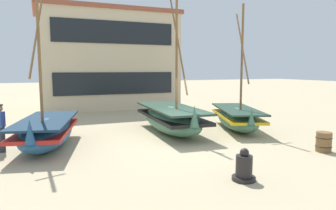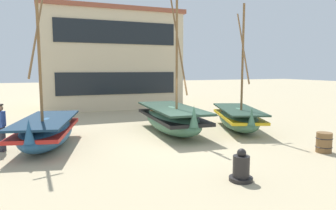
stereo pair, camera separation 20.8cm
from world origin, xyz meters
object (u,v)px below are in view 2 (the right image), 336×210
(fishing_boat_far_right, at_px, (47,131))
(fisherman_by_hull, at_px, (1,128))
(capstan_winch, at_px, (241,168))
(wooden_barrel, at_px, (324,142))
(fishing_boat_near_left, at_px, (238,118))
(fishing_boat_centre_large, at_px, (172,118))
(harbor_building_main, at_px, (110,59))

(fishing_boat_far_right, xyz_separation_m, fisherman_by_hull, (-1.48, -0.08, 0.23))
(capstan_winch, relative_size, wooden_barrel, 1.23)
(fishing_boat_near_left, bearing_deg, fishing_boat_centre_large, 171.40)
(fishing_boat_near_left, height_order, fisherman_by_hull, fishing_boat_near_left)
(fishing_boat_centre_large, distance_m, harbor_building_main, 11.46)
(fishing_boat_centre_large, distance_m, capstan_winch, 6.33)
(fishing_boat_far_right, bearing_deg, harbor_building_main, 67.90)
(fishing_boat_centre_large, distance_m, fishing_boat_far_right, 5.35)
(fisherman_by_hull, height_order, capstan_winch, fisherman_by_hull)
(fishing_boat_near_left, xyz_separation_m, fisherman_by_hull, (-10.03, -0.24, 0.26))
(fishing_boat_centre_large, bearing_deg, fisherman_by_hull, -173.85)
(wooden_barrel, bearing_deg, harbor_building_main, 104.66)
(fishing_boat_far_right, bearing_deg, fishing_boat_near_left, 1.09)
(fishing_boat_far_right, height_order, capstan_winch, fishing_boat_far_right)
(fishing_boat_near_left, xyz_separation_m, fishing_boat_centre_large, (-3.24, 0.49, 0.08))
(fishing_boat_far_right, relative_size, wooden_barrel, 8.77)
(fishing_boat_far_right, xyz_separation_m, wooden_barrel, (8.97, -4.40, -0.25))
(wooden_barrel, bearing_deg, fishing_boat_centre_large, 125.94)
(capstan_winch, bearing_deg, wooden_barrel, 16.06)
(fishing_boat_far_right, xyz_separation_m, harbor_building_main, (4.76, 11.71, 3.02))
(fishing_boat_far_right, height_order, harbor_building_main, harbor_building_main)
(fishing_boat_near_left, relative_size, capstan_winch, 6.72)
(fishing_boat_near_left, xyz_separation_m, capstan_winch, (-3.89, -5.80, -0.25))
(fishing_boat_centre_large, xyz_separation_m, fisherman_by_hull, (-6.79, -0.73, 0.17))
(fisherman_by_hull, relative_size, wooden_barrel, 2.41)
(harbor_building_main, bearing_deg, fisherman_by_hull, -117.88)
(fishing_boat_centre_large, bearing_deg, capstan_winch, -95.88)
(fishing_boat_near_left, relative_size, fishing_boat_centre_large, 0.84)
(fishing_boat_far_right, relative_size, fisherman_by_hull, 3.64)
(fishing_boat_near_left, distance_m, fishing_boat_centre_large, 3.28)
(fishing_boat_near_left, xyz_separation_m, fishing_boat_far_right, (-8.55, -0.16, 0.03))
(fishing_boat_near_left, distance_m, fisherman_by_hull, 10.03)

